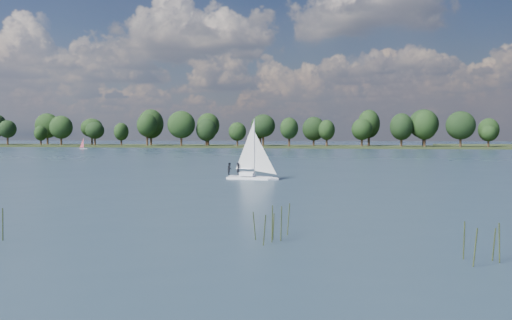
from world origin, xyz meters
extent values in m
plane|color=#233342|center=(0.00, 100.00, 0.00)|extent=(700.00, 700.00, 0.00)
cube|color=black|center=(0.00, 212.00, 0.00)|extent=(660.00, 40.00, 1.50)
cube|color=white|center=(2.80, 33.18, 0.00)|extent=(6.19, 2.59, 0.71)
cube|color=white|center=(2.80, 33.18, 0.71)|extent=(1.91, 1.32, 0.44)
cylinder|color=silver|center=(2.80, 33.18, 4.01)|extent=(0.11, 0.11, 7.06)
imported|color=black|center=(1.16, 33.53, 1.31)|extent=(0.44, 0.60, 1.52)
imported|color=black|center=(0.18, 33.12, 1.31)|extent=(0.64, 0.79, 1.52)
cube|color=silver|center=(-91.12, 167.00, 0.00)|extent=(3.08, 1.73, 0.47)
cylinder|color=silver|center=(-91.12, 167.00, 2.33)|extent=(0.08, 0.08, 4.15)
cylinder|color=#283316|center=(21.32, -9.88, 0.76)|extent=(3.20, 3.20, 1.63)
cylinder|color=#283316|center=(13.24, -5.90, 1.00)|extent=(3.20, 3.20, 2.10)
cylinder|color=#283316|center=(10.78, -7.44, 0.72)|extent=(3.20, 3.20, 1.53)
camera|label=1|loc=(17.26, -35.82, 5.58)|focal=40.00mm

